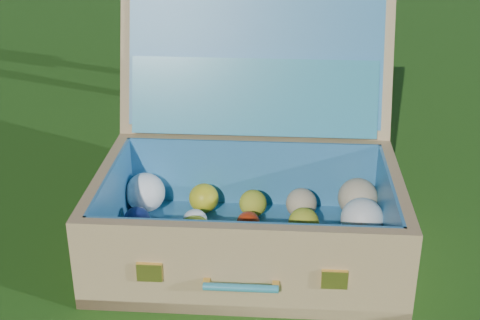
% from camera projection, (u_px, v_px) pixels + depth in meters
% --- Properties ---
extents(ground, '(60.00, 60.00, 0.00)m').
position_uv_depth(ground, '(158.00, 237.00, 1.61)').
color(ground, '#215114').
rests_on(ground, ground).
extents(suitcase, '(0.82, 0.79, 0.62)m').
position_uv_depth(suitcase, '(251.00, 167.00, 1.56)').
color(suitcase, tan).
rests_on(suitcase, ground).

